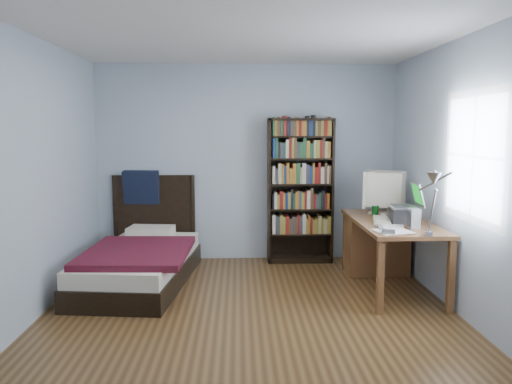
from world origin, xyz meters
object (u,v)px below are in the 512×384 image
bed (141,259)px  desk (380,241)px  crt_monitor (384,189)px  keyboard (382,220)px  bookshelf (300,190)px  speaker (414,219)px  laptop (404,211)px  soda_can (375,211)px  desk_lamp (433,185)px

bed → desk: bearing=1.6°
crt_monitor → keyboard: crt_monitor is taller
bookshelf → keyboard: bearing=-59.6°
crt_monitor → bookshelf: bearing=141.8°
bookshelf → speaker: bearing=-60.0°
desk → speaker: bearing=-84.6°
bed → speaker: bearing=-15.6°
bookshelf → desk: bearing=-41.3°
laptop → keyboard: size_ratio=0.97×
soda_can → bed: (-2.57, 0.13, -0.54)m
crt_monitor → soda_can: size_ratio=4.40×
desk_lamp → soda_can: 1.42m
soda_can → bookshelf: size_ratio=0.07×
soda_can → bookshelf: 1.18m
keyboard → bookshelf: bookshelf is taller
bed → laptop: bearing=-9.1°
laptop → bed: bed is taller
desk → desk_lamp: bearing=-91.1°
desk → soda_can: (-0.12, -0.21, 0.38)m
crt_monitor → desk_lamp: 1.61m
crt_monitor → soda_can: crt_monitor is taller
bookshelf → bed: 2.13m
keyboard → soda_can: bearing=102.6°
crt_monitor → bookshelf: (-0.87, 0.68, -0.09)m
keyboard → bookshelf: bearing=134.0°
desk → bookshelf: bookshelf is taller
speaker → desk_lamp: bearing=-101.1°
keyboard → soda_can: (0.00, 0.26, 0.05)m
desk → speaker: size_ratio=8.16×
desk_lamp → crt_monitor: bearing=87.5°
laptop → soda_can: size_ratio=3.17×
desk_lamp → keyboard: 1.19m
desk → bed: (-2.69, -0.08, -0.16)m
desk → keyboard: size_ratio=3.69×
crt_monitor → laptop: crt_monitor is taller
speaker → laptop: bearing=86.7°
desk_lamp → bed: bearing=150.9°
keyboard → speaker: speaker is taller
desk_lamp → laptop: bearing=83.6°
bookshelf → bed: bookshelf is taller
desk → bookshelf: size_ratio=0.86×
desk → desk_lamp: 1.75m
desk → speaker: (0.08, -0.85, 0.41)m
keyboard → crt_monitor: bearing=85.6°
speaker → bed: bearing=162.2°
speaker → soda_can: bearing=105.2°
desk → crt_monitor: bearing=47.2°
desk_lamp → speaker: bearing=81.1°
keyboard → bed: bed is taller
desk → speaker: speaker is taller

